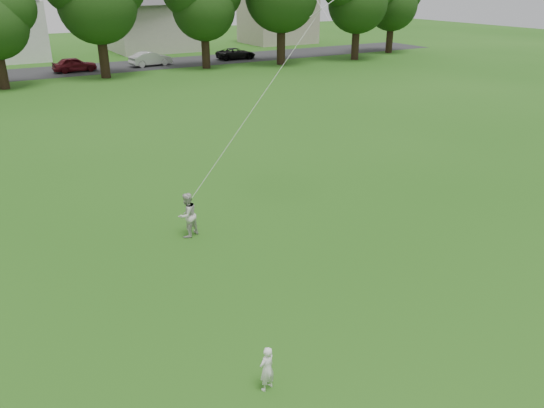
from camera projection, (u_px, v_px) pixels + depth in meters
ground at (240, 349)px, 11.58m from camera, size 160.00×160.00×0.00m
street at (15, 75)px, 44.97m from camera, size 90.00×7.00×0.01m
toddler at (267, 369)px, 10.28m from camera, size 0.41×0.32×0.99m
older_boy at (187, 215)px, 16.43m from camera, size 0.86×0.78×1.44m
kite at (255, 106)px, 16.40m from camera, size 2.92×1.01×7.45m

